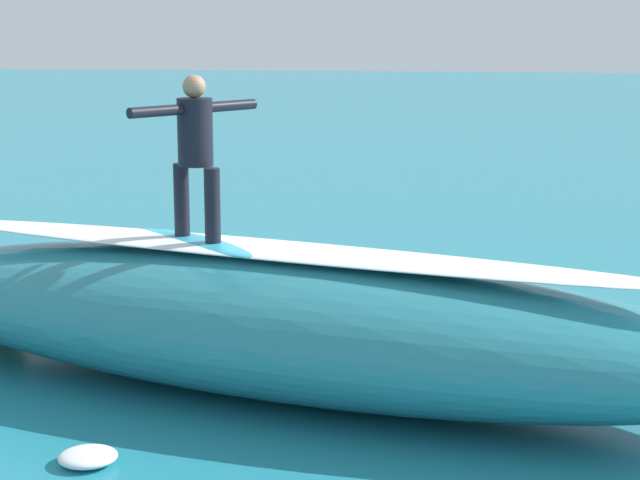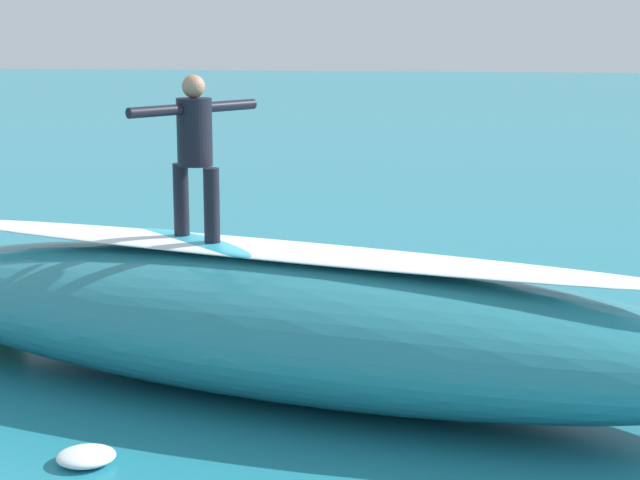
# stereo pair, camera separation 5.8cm
# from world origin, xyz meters

# --- Properties ---
(ground_plane) EXTENTS (120.00, 120.00, 0.00)m
(ground_plane) POSITION_xyz_m (0.00, 0.00, 0.00)
(ground_plane) COLOR teal
(wave_crest) EXTENTS (10.01, 5.12, 1.40)m
(wave_crest) POSITION_xyz_m (0.01, 2.72, 0.70)
(wave_crest) COLOR teal
(wave_crest) RESTS_ON ground_plane
(wave_foam_lip) EXTENTS (8.16, 3.13, 0.08)m
(wave_foam_lip) POSITION_xyz_m (0.01, 2.72, 1.44)
(wave_foam_lip) COLOR white
(wave_foam_lip) RESTS_ON wave_crest
(surfboard_riding) EXTENTS (1.91, 1.65, 0.09)m
(surfboard_riding) POSITION_xyz_m (0.89, 2.46, 1.44)
(surfboard_riding) COLOR #33B2D1
(surfboard_riding) RESTS_ON wave_crest
(surfer_riding) EXTENTS (1.06, 1.31, 1.67)m
(surfer_riding) POSITION_xyz_m (0.89, 2.46, 2.46)
(surfer_riding) COLOR black
(surfer_riding) RESTS_ON surfboard_riding
(surfboard_paddling) EXTENTS (1.93, 1.53, 0.08)m
(surfboard_paddling) POSITION_xyz_m (-1.27, -0.57, 0.04)
(surfboard_paddling) COLOR #33B2D1
(surfboard_paddling) RESTS_ON ground_plane
(surfer_paddling) EXTENTS (1.63, 1.17, 0.33)m
(surfer_paddling) POSITION_xyz_m (-1.38, -0.65, 0.22)
(surfer_paddling) COLOR black
(surfer_paddling) RESTS_ON surfboard_paddling
(foam_patch_near) EXTENTS (0.60, 0.82, 0.09)m
(foam_patch_near) POSITION_xyz_m (-1.37, -2.11, 0.05)
(foam_patch_near) COLOR white
(foam_patch_near) RESTS_ON ground_plane
(foam_patch_mid) EXTENTS (0.90, 0.97, 0.13)m
(foam_patch_mid) POSITION_xyz_m (0.26, -2.04, 0.06)
(foam_patch_mid) COLOR white
(foam_patch_mid) RESTS_ON ground_plane
(foam_patch_far) EXTENTS (0.66, 0.65, 0.13)m
(foam_patch_far) POSITION_xyz_m (1.31, 4.84, 0.06)
(foam_patch_far) COLOR white
(foam_patch_far) RESTS_ON ground_plane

